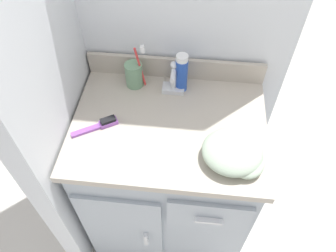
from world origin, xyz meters
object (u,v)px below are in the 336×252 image
at_px(toothbrush_cup, 134,74).
at_px(hairbrush, 101,125).
at_px(shaving_cream_can, 181,73).
at_px(hand_towel, 235,154).

xyz_separation_m(toothbrush_cup, hairbrush, (-0.09, -0.24, -0.04)).
bearing_deg(shaving_cream_can, toothbrush_cup, 178.82).
xyz_separation_m(hairbrush, hand_towel, (0.49, -0.10, 0.03)).
distance_m(shaving_cream_can, hand_towel, 0.39).
height_order(toothbrush_cup, hand_towel, toothbrush_cup).
relative_size(toothbrush_cup, hand_towel, 0.94).
height_order(toothbrush_cup, hairbrush, toothbrush_cup).
relative_size(shaving_cream_can, hairbrush, 1.02).
height_order(shaving_cream_can, hand_towel, shaving_cream_can).
distance_m(shaving_cream_can, hairbrush, 0.37).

